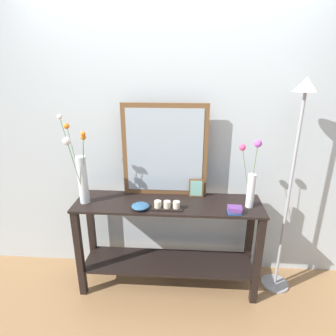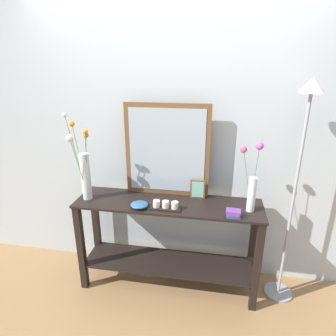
# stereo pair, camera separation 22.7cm
# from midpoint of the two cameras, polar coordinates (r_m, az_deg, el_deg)

# --- Properties ---
(ground_plane) EXTENTS (7.00, 6.00, 0.02)m
(ground_plane) POSITION_cam_midpoint_polar(r_m,az_deg,el_deg) (2.88, -2.44, -22.13)
(ground_plane) COLOR #997047
(wall_back) EXTENTS (6.40, 0.08, 2.70)m
(wall_back) POSITION_cam_midpoint_polar(r_m,az_deg,el_deg) (2.52, -2.10, 6.92)
(wall_back) COLOR #B2BCC1
(wall_back) RESTS_ON ground
(console_table) EXTENTS (1.56, 0.41, 0.84)m
(console_table) POSITION_cam_midpoint_polar(r_m,az_deg,el_deg) (2.56, -2.61, -13.35)
(console_table) COLOR black
(console_table) RESTS_ON ground
(mirror_leaning) EXTENTS (0.72, 0.03, 0.79)m
(mirror_leaning) POSITION_cam_midpoint_polar(r_m,az_deg,el_deg) (2.41, -3.36, 3.42)
(mirror_leaning) COLOR brown
(mirror_leaning) RESTS_ON console_table
(tall_vase_left) EXTENTS (0.23, 0.23, 0.73)m
(tall_vase_left) POSITION_cam_midpoint_polar(r_m,az_deg,el_deg) (2.43, -19.60, -0.85)
(tall_vase_left) COLOR silver
(tall_vase_left) RESTS_ON console_table
(vase_right) EXTENTS (0.16, 0.10, 0.55)m
(vase_right) POSITION_cam_midpoint_polar(r_m,az_deg,el_deg) (2.31, 13.52, -2.49)
(vase_right) COLOR silver
(vase_right) RESTS_ON console_table
(candle_tray) EXTENTS (0.24, 0.09, 0.07)m
(candle_tray) POSITION_cam_midpoint_polar(r_m,az_deg,el_deg) (2.28, -3.06, -7.59)
(candle_tray) COLOR black
(candle_tray) RESTS_ON console_table
(picture_frame_small) EXTENTS (0.12, 0.01, 0.16)m
(picture_frame_small) POSITION_cam_midpoint_polar(r_m,az_deg,el_deg) (2.46, 3.02, -4.06)
(picture_frame_small) COLOR brown
(picture_frame_small) RESTS_ON console_table
(decorative_bowl) EXTENTS (0.14, 0.14, 0.04)m
(decorative_bowl) POSITION_cam_midpoint_polar(r_m,az_deg,el_deg) (2.30, -8.37, -7.59)
(decorative_bowl) COLOR #2D5B84
(decorative_bowl) RESTS_ON console_table
(book_stack) EXTENTS (0.12, 0.09, 0.05)m
(book_stack) POSITION_cam_midpoint_polar(r_m,az_deg,el_deg) (2.26, 10.35, -8.31)
(book_stack) COLOR #2D519E
(book_stack) RESTS_ON console_table
(floor_lamp) EXTENTS (0.24, 0.24, 1.84)m
(floor_lamp) POSITION_cam_midpoint_polar(r_m,az_deg,el_deg) (2.38, 21.52, 1.96)
(floor_lamp) COLOR #9E9EA3
(floor_lamp) RESTS_ON ground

